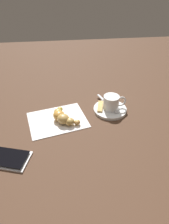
# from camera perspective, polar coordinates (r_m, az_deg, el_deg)

# --- Properties ---
(ground_plane) EXTENTS (1.80, 1.80, 0.00)m
(ground_plane) POSITION_cam_1_polar(r_m,az_deg,el_deg) (0.73, -1.60, -0.26)
(ground_plane) COLOR #482F21
(saucer) EXTENTS (0.12, 0.12, 0.01)m
(saucer) POSITION_cam_1_polar(r_m,az_deg,el_deg) (0.75, 7.39, 0.83)
(saucer) COLOR white
(saucer) RESTS_ON ground
(espresso_cup) EXTENTS (0.09, 0.06, 0.05)m
(espresso_cup) POSITION_cam_1_polar(r_m,az_deg,el_deg) (0.73, 7.93, 2.80)
(espresso_cup) COLOR white
(espresso_cup) RESTS_ON saucer
(teaspoon) EXTENTS (0.06, 0.14, 0.01)m
(teaspoon) POSITION_cam_1_polar(r_m,az_deg,el_deg) (0.75, 7.61, 1.66)
(teaspoon) COLOR silver
(teaspoon) RESTS_ON saucer
(sugar_packet) EXTENTS (0.04, 0.07, 0.01)m
(sugar_packet) POSITION_cam_1_polar(r_m,az_deg,el_deg) (0.74, 4.61, 1.66)
(sugar_packet) COLOR tan
(sugar_packet) RESTS_ON saucer
(napkin) EXTENTS (0.23, 0.19, 0.00)m
(napkin) POSITION_cam_1_polar(r_m,az_deg,el_deg) (0.70, -7.87, -2.21)
(napkin) COLOR white
(napkin) RESTS_ON ground
(croissant) EXTENTS (0.10, 0.12, 0.03)m
(croissant) POSITION_cam_1_polar(r_m,az_deg,el_deg) (0.68, -6.45, -1.41)
(croissant) COLOR #B19B3A
(croissant) RESTS_ON napkin
(cell_phone) EXTENTS (0.16, 0.11, 0.01)m
(cell_phone) POSITION_cam_1_polar(r_m,az_deg,el_deg) (0.61, -22.39, -12.17)
(cell_phone) COLOR #BCB9BA
(cell_phone) RESTS_ON ground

